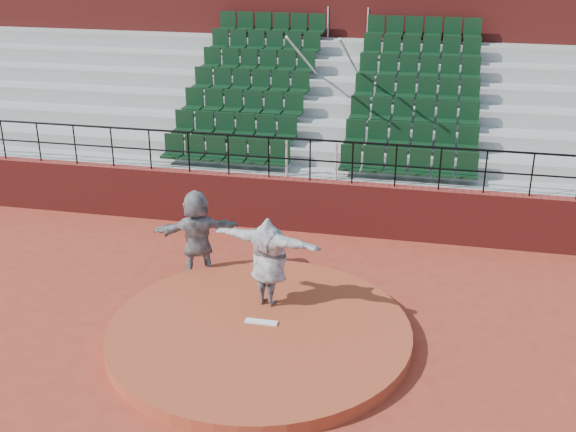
{
  "coord_description": "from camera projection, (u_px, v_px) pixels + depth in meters",
  "views": [
    {
      "loc": [
        2.84,
        -10.88,
        7.13
      ],
      "look_at": [
        0.0,
        2.5,
        1.4
      ],
      "focal_mm": 45.0,
      "sensor_mm": 36.0,
      "label": 1
    }
  ],
  "objects": [
    {
      "name": "fielder",
      "position": [
        197.0,
        234.0,
        15.06
      ],
      "size": [
        1.87,
        1.22,
        1.93
      ],
      "primitive_type": "imported",
      "rotation": [
        0.0,
        0.0,
        3.54
      ],
      "color": "black",
      "rests_on": "ground"
    },
    {
      "name": "boundary_wall",
      "position": [
        310.0,
        206.0,
        17.37
      ],
      "size": [
        24.0,
        0.3,
        1.3
      ],
      "primitive_type": "cube",
      "color": "maroon",
      "rests_on": "ground"
    },
    {
      "name": "wall_railing",
      "position": [
        310.0,
        151.0,
        16.84
      ],
      "size": [
        24.04,
        0.05,
        1.03
      ],
      "color": "black",
      "rests_on": "boundary_wall"
    },
    {
      "name": "press_box_facade",
      "position": [
        353.0,
        35.0,
        23.11
      ],
      "size": [
        24.0,
        3.0,
        7.1
      ],
      "primitive_type": "cube",
      "color": "maroon",
      "rests_on": "ground"
    },
    {
      "name": "ground",
      "position": [
        259.0,
        339.0,
        13.11
      ],
      "size": [
        90.0,
        90.0,
        0.0
      ],
      "primitive_type": "plane",
      "color": "#983422",
      "rests_on": "ground"
    },
    {
      "name": "seating_deck",
      "position": [
        333.0,
        133.0,
        20.36
      ],
      "size": [
        24.0,
        5.97,
        4.63
      ],
      "color": "#9D9C97",
      "rests_on": "ground"
    },
    {
      "name": "pitching_rubber",
      "position": [
        261.0,
        322.0,
        13.15
      ],
      "size": [
        0.6,
        0.15,
        0.03
      ],
      "primitive_type": "cube",
      "color": "white",
      "rests_on": "pitchers_mound"
    },
    {
      "name": "pitchers_mound",
      "position": [
        259.0,
        333.0,
        13.07
      ],
      "size": [
        5.5,
        5.5,
        0.25
      ],
      "primitive_type": "cylinder",
      "color": "#A44024",
      "rests_on": "ground"
    },
    {
      "name": "pitcher",
      "position": [
        268.0,
        261.0,
        13.49
      ],
      "size": [
        2.25,
        1.05,
        1.77
      ],
      "primitive_type": "imported",
      "rotation": [
        0.0,
        0.0,
        2.92
      ],
      "color": "black",
      "rests_on": "pitchers_mound"
    }
  ]
}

